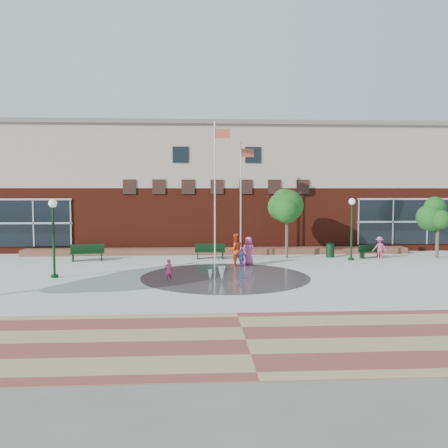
{
  "coord_description": "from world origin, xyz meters",
  "views": [
    {
      "loc": [
        -1.39,
        -20.35,
        4.31
      ],
      "look_at": [
        0.0,
        4.0,
        2.6
      ],
      "focal_mm": 38.0,
      "sensor_mm": 36.0,
      "label": 1
    }
  ],
  "objects": [
    {
      "name": "adult_red",
      "position": [
        0.77,
        6.3,
        0.95
      ],
      "size": [
        1.11,
        0.98,
        1.89
      ],
      "primitive_type": "imported",
      "rotation": [
        0.0,
        0.0,
        3.48
      ],
      "color": "red",
      "rests_on": "ground"
    },
    {
      "name": "ground",
      "position": [
        0.0,
        0.0,
        0.0
      ],
      "size": [
        120.0,
        120.0,
        0.0
      ],
      "primitive_type": "plane",
      "color": "#666056",
      "rests_on": "ground"
    },
    {
      "name": "splash_pad",
      "position": [
        0.0,
        3.0,
        0.0
      ],
      "size": [
        8.4,
        8.4,
        0.01
      ],
      "primitive_type": "cylinder",
      "color": "#383A3D",
      "rests_on": "ground"
    },
    {
      "name": "adult_pink",
      "position": [
        1.59,
        6.78,
        0.83
      ],
      "size": [
        0.96,
        0.84,
        1.65
      ],
      "primitive_type": "imported",
      "rotation": [
        0.0,
        0.0,
        2.65
      ],
      "color": "#C4458B",
      "rests_on": "ground"
    },
    {
      "name": "paver_band",
      "position": [
        0.0,
        -7.0,
        0.0
      ],
      "size": [
        46.0,
        6.0,
        0.01
      ],
      "primitive_type": "cube",
      "color": "brown",
      "rests_on": "ground"
    },
    {
      "name": "bench_left",
      "position": [
        -8.13,
        8.96,
        0.33
      ],
      "size": [
        2.08,
        0.85,
        1.02
      ],
      "rotation": [
        0.0,
        0.0,
        0.14
      ],
      "color": "black",
      "rests_on": "ground"
    },
    {
      "name": "child_blue",
      "position": [
        1.11,
        5.89,
        0.54
      ],
      "size": [
        0.68,
        0.48,
        1.08
      ],
      "primitive_type": "imported",
      "rotation": [
        0.0,
        0.0,
        2.76
      ],
      "color": "#30429D",
      "rests_on": "ground"
    },
    {
      "name": "water_jet_b",
      "position": [
        -0.78,
        2.06,
        0.0
      ],
      "size": [
        0.23,
        0.23,
        0.52
      ],
      "primitive_type": "cone",
      "rotation": [
        3.14,
        0.0,
        0.0
      ],
      "color": "white",
      "rests_on": "ground"
    },
    {
      "name": "tree_small_right",
      "position": [
        14.0,
        9.02,
        2.92
      ],
      "size": [
        2.34,
        2.34,
        3.99
      ],
      "color": "#423429",
      "rests_on": "ground"
    },
    {
      "name": "child_splash",
      "position": [
        -2.75,
        2.02,
        0.54
      ],
      "size": [
        0.46,
        0.4,
        1.08
      ],
      "primitive_type": "imported",
      "rotation": [
        0.0,
        0.0,
        3.56
      ],
      "color": "#D03F69",
      "rests_on": "ground"
    },
    {
      "name": "trash_can",
      "position": [
        7.21,
        9.67,
        0.47
      ],
      "size": [
        0.57,
        0.57,
        0.93
      ],
      "color": "black",
      "rests_on": "ground"
    },
    {
      "name": "plaza_concrete",
      "position": [
        0.0,
        4.0,
        0.0
      ],
      "size": [
        46.0,
        18.0,
        0.01
      ],
      "primitive_type": "cube",
      "color": "#A8A8A0",
      "rests_on": "ground"
    },
    {
      "name": "flagpole_right",
      "position": [
        1.42,
        9.51,
        4.12
      ],
      "size": [
        0.91,
        0.17,
        7.38
      ],
      "rotation": [
        0.0,
        0.0,
        0.1
      ],
      "color": "silver",
      "rests_on": "ground"
    },
    {
      "name": "lamp_left",
      "position": [
        -8.45,
        3.3,
        2.42
      ],
      "size": [
        0.41,
        0.41,
        3.9
      ],
      "color": "black",
      "rests_on": "ground"
    },
    {
      "name": "bench_mid",
      "position": [
        -0.57,
        9.43,
        0.31
      ],
      "size": [
        1.91,
        0.56,
        0.96
      ],
      "rotation": [
        0.0,
        0.0,
        0.02
      ],
      "color": "black",
      "rests_on": "ground"
    },
    {
      "name": "person_bench",
      "position": [
        10.18,
        8.89,
        0.7
      ],
      "size": [
        0.93,
        0.57,
        1.41
      ],
      "primitive_type": "imported",
      "rotation": [
        0.0,
        0.0,
        3.09
      ],
      "color": "#C04275",
      "rests_on": "ground"
    },
    {
      "name": "tree_mid",
      "position": [
        4.34,
        9.51,
        3.35
      ],
      "size": [
        2.72,
        2.72,
        4.6
      ],
      "color": "#423429",
      "rests_on": "ground"
    },
    {
      "name": "flower_bed",
      "position": [
        0.0,
        11.6,
        0.0
      ],
      "size": [
        26.0,
        1.2,
        0.4
      ],
      "primitive_type": "cube",
      "color": "maroon",
      "rests_on": "ground"
    },
    {
      "name": "bench_right",
      "position": [
        9.72,
        9.19,
        0.28
      ],
      "size": [
        1.75,
        1.05,
        0.85
      ],
      "rotation": [
        0.0,
        0.0,
        0.37
      ],
      "color": "black",
      "rests_on": "ground"
    },
    {
      "name": "library_building",
      "position": [
        0.0,
        17.48,
        4.64
      ],
      "size": [
        44.4,
        10.4,
        9.2
      ],
      "color": "#55190E",
      "rests_on": "ground"
    },
    {
      "name": "lamp_right",
      "position": [
        8.15,
        8.31,
        2.4
      ],
      "size": [
        0.41,
        0.41,
        3.86
      ],
      "color": "black",
      "rests_on": "ground"
    },
    {
      "name": "water_jet_a",
      "position": [
        -0.23,
        1.74,
        0.0
      ],
      "size": [
        0.37,
        0.37,
        0.71
      ],
      "primitive_type": "cone",
      "rotation": [
        3.14,
        0.0,
        0.0
      ],
      "color": "white",
      "rests_on": "ground"
    },
    {
      "name": "flagpole_left",
      "position": [
        -0.25,
        8.68,
        4.75
      ],
      "size": [
        0.99,
        0.26,
        8.54
      ],
      "rotation": [
        0.0,
        0.0,
        -0.19
      ],
      "color": "silver",
      "rests_on": "ground"
    }
  ]
}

